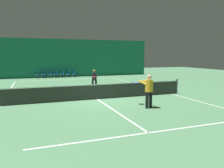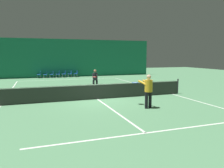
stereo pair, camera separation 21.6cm
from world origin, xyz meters
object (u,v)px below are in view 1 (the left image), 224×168
object	(u,v)px
courtside_chair_1	(44,74)
courtside_chair_4	(62,74)
player_far	(94,78)
courtside_chair_2	(50,74)
player_near	(148,89)
courtside_chair_0	(37,74)
courtside_chair_6	(74,73)
courtside_chair_3	(56,74)
courtside_chair_5	(68,73)
tennis_net	(97,91)

from	to	relation	value
courtside_chair_1	courtside_chair_4	world-z (taller)	same
courtside_chair_1	courtside_chair_4	distance (m)	2.22
player_far	courtside_chair_1	bearing A→B (deg)	-145.06
courtside_chair_2	player_near	bearing A→B (deg)	11.42
courtside_chair_0	courtside_chair_6	bearing A→B (deg)	90.00
courtside_chair_1	courtside_chair_4	bearing A→B (deg)	90.00
courtside_chair_4	courtside_chair_6	distance (m)	1.48
courtside_chair_3	courtside_chair_4	size ratio (longest dim) A/B	1.00
courtside_chair_1	courtside_chair_4	xyz separation A→B (m)	(2.22, 0.00, 0.00)
courtside_chair_3	courtside_chair_5	bearing A→B (deg)	90.00
tennis_net	courtside_chair_3	size ratio (longest dim) A/B	14.29
tennis_net	courtside_chair_6	xyz separation A→B (m)	(1.25, 14.60, -0.03)
courtside_chair_5	player_near	bearing A→B (deg)	4.38
tennis_net	courtside_chair_4	size ratio (longest dim) A/B	14.29
courtside_chair_1	courtside_chair_2	distance (m)	0.74
player_near	player_far	bearing A→B (deg)	-8.69
courtside_chair_2	player_far	bearing A→B (deg)	12.53
courtside_chair_2	courtside_chair_6	size ratio (longest dim) A/B	1.00
courtside_chair_5	courtside_chair_0	bearing A→B (deg)	-90.00
courtside_chair_4	courtside_chair_0	bearing A→B (deg)	-90.00
courtside_chair_0	courtside_chair_5	bearing A→B (deg)	90.00
courtside_chair_1	courtside_chair_3	distance (m)	1.48
courtside_chair_0	courtside_chair_5	xyz separation A→B (m)	(3.70, 0.00, 0.00)
courtside_chair_1	courtside_chair_2	world-z (taller)	same
courtside_chair_0	player_near	bearing A→B (deg)	15.94
player_near	courtside_chair_6	world-z (taller)	player_near
player_near	courtside_chair_4	distance (m)	17.83
courtside_chair_1	courtside_chair_3	size ratio (longest dim) A/B	1.00
courtside_chair_6	courtside_chair_2	bearing A→B (deg)	-90.00
courtside_chair_4	courtside_chair_3	bearing A→B (deg)	-90.00
player_far	courtside_chair_3	size ratio (longest dim) A/B	1.94
courtside_chair_1	courtside_chair_3	bearing A→B (deg)	90.00
courtside_chair_5	tennis_net	bearing A→B (deg)	-1.99
courtside_chair_6	player_far	bearing A→B (deg)	-2.43
courtside_chair_2	courtside_chair_6	bearing A→B (deg)	90.00
courtside_chair_1	courtside_chair_2	bearing A→B (deg)	90.00
player_near	courtside_chair_5	size ratio (longest dim) A/B	2.09
courtside_chair_3	courtside_chair_5	distance (m)	1.48
tennis_net	courtside_chair_1	xyz separation A→B (m)	(-2.45, 14.60, -0.03)
courtside_chair_1	courtside_chair_3	xyz separation A→B (m)	(1.48, 0.00, 0.00)
courtside_chair_0	courtside_chair_3	distance (m)	2.22
player_near	courtside_chair_4	xyz separation A→B (m)	(-2.10, 17.70, -0.54)
player_near	courtside_chair_2	bearing A→B (deg)	-6.76
courtside_chair_4	courtside_chair_6	bearing A→B (deg)	90.00
courtside_chair_5	courtside_chair_6	world-z (taller)	same
player_far	courtside_chair_1	distance (m)	11.63
courtside_chair_2	courtside_chair_4	world-z (taller)	same
player_near	courtside_chair_2	world-z (taller)	player_near
courtside_chair_0	courtside_chair_5	world-z (taller)	same
courtside_chair_2	courtside_chair_4	bearing A→B (deg)	90.00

